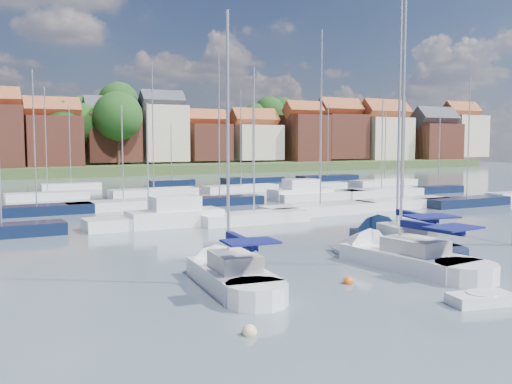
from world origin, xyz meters
TOP-DOWN VIEW (x-y plane):
  - ground at (0.00, 40.00)m, footprint 260.00×260.00m
  - sailboat_left at (-9.27, 2.70)m, footprint 3.53×9.52m
  - sailboat_centre at (-0.19, 2.24)m, footprint 3.92×10.92m
  - sailboat_navy at (3.08, 5.99)m, footprint 5.36×11.88m
  - tender at (-2.08, -5.15)m, footprint 2.72×1.70m
  - buoy_b at (-11.55, -4.02)m, footprint 0.49×0.49m
  - buoy_c at (-4.60, -0.11)m, footprint 0.46×0.46m
  - buoy_e at (3.38, 7.44)m, footprint 0.44×0.44m
  - marina_field at (1.91, 35.15)m, footprint 79.62×41.41m
  - far_shore_town at (2.23, 132.67)m, footprint 212.46×90.00m

SIDE VIEW (x-z plane):
  - ground at x=0.00m, z-range 0.00..0.00m
  - buoy_b at x=-11.55m, z-range -0.25..0.25m
  - buoy_c at x=-4.60m, z-range -0.23..0.23m
  - buoy_e at x=3.38m, z-range -0.22..0.22m
  - tender at x=-2.08m, z-range -0.06..0.48m
  - sailboat_navy at x=3.08m, z-range -7.61..8.32m
  - sailboat_centre at x=-0.19m, z-range -6.93..7.64m
  - sailboat_left at x=-9.27m, z-range -6.01..6.74m
  - marina_field at x=1.91m, z-range -7.53..8.40m
  - far_shore_town at x=2.23m, z-range -6.53..15.74m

